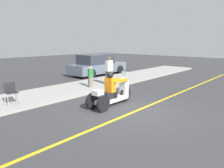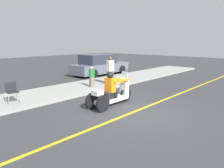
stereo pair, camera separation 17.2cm
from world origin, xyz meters
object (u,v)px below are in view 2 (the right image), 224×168
Objects in this scene: motorcycle_trike at (112,93)px; spectator_near_curb at (110,71)px; spectator_end_of_line at (92,77)px; parked_car_lot_right at (100,65)px; folding_chair_curbside at (12,90)px.

spectator_near_curb reaches higher than motorcycle_trike.
parked_car_lot_right is (4.02, 3.43, 0.09)m from spectator_end_of_line.
motorcycle_trike is 3.28m from spectator_end_of_line.
spectator_end_of_line reaches higher than folding_chair_curbside.
folding_chair_curbside is at bearing 175.69° from spectator_near_curb.
motorcycle_trike is 8.43m from parked_car_lot_right.
spectator_near_curb is 1.94× the size of folding_chair_curbside.
spectator_end_of_line is 1.36× the size of folding_chair_curbside.
parked_car_lot_right reaches higher than motorcycle_trike.
parked_car_lot_right is at bearing 40.48° from spectator_end_of_line.
motorcycle_trike reaches higher than spectator_end_of_line.
folding_chair_curbside is (-5.44, 0.41, -0.26)m from spectator_near_curb.
parked_car_lot_right reaches higher than folding_chair_curbside.
folding_chair_curbside is 8.90m from parked_car_lot_right.
spectator_near_curb is at bearing -4.31° from folding_chair_curbside.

